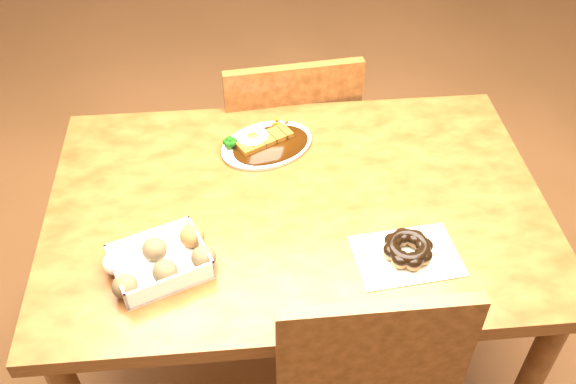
{
  "coord_description": "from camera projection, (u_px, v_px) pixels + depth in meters",
  "views": [
    {
      "loc": [
        -0.12,
        -1.1,
        1.83
      ],
      "look_at": [
        -0.03,
        -0.03,
        0.81
      ],
      "focal_mm": 40.0,
      "sensor_mm": 36.0,
      "label": 1
    }
  ],
  "objects": [
    {
      "name": "ground",
      "position": [
        295.0,
        368.0,
        2.06
      ],
      "size": [
        6.0,
        6.0,
        0.0
      ],
      "primitive_type": "plane",
      "color": "brown",
      "rests_on": "ground"
    },
    {
      "name": "chair_far",
      "position": [
        286.0,
        148.0,
        2.13
      ],
      "size": [
        0.46,
        0.46,
        0.87
      ],
      "rotation": [
        0.0,
        0.0,
        3.24
      ],
      "color": "#45230D",
      "rests_on": "ground"
    },
    {
      "name": "donut_box",
      "position": [
        160.0,
        261.0,
        1.38
      ],
      "size": [
        0.24,
        0.21,
        0.06
      ],
      "rotation": [
        0.0,
        0.0,
        0.38
      ],
      "color": "white",
      "rests_on": "table"
    },
    {
      "name": "table",
      "position": [
        297.0,
        230.0,
        1.62
      ],
      "size": [
        1.2,
        0.8,
        0.75
      ],
      "color": "#45230D",
      "rests_on": "ground"
    },
    {
      "name": "katsu_curry_plate",
      "position": [
        265.0,
        143.0,
        1.69
      ],
      "size": [
        0.3,
        0.26,
        0.05
      ],
      "rotation": [
        0.0,
        0.0,
        0.43
      ],
      "color": "white",
      "rests_on": "table"
    },
    {
      "name": "pon_de_ring",
      "position": [
        408.0,
        250.0,
        1.41
      ],
      "size": [
        0.24,
        0.18,
        0.04
      ],
      "rotation": [
        0.0,
        0.0,
        0.1
      ],
      "color": "silver",
      "rests_on": "table"
    }
  ]
}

